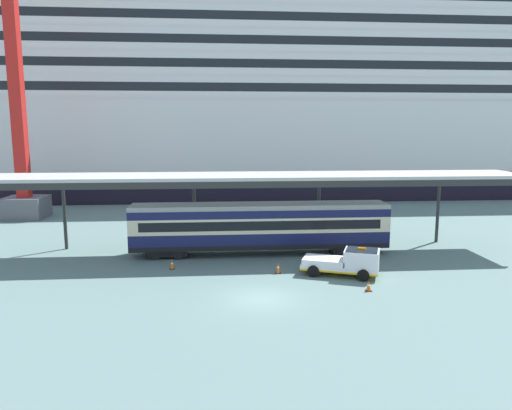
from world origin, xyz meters
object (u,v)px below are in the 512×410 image
traffic_cone_far (369,286)px  train_carriage (260,226)px  traffic_cone_mid (278,268)px  cruise_ship (292,107)px  dockside_crane (18,40)px  service_truck (348,261)px  traffic_cone_near (172,264)px

traffic_cone_far → train_carriage: bearing=122.4°
traffic_cone_mid → traffic_cone_far: size_ratio=1.18×
cruise_ship → traffic_cone_far: size_ratio=217.80×
traffic_cone_mid → cruise_ship: bearing=80.2°
traffic_cone_far → dockside_crane: dockside_crane is taller
service_truck → traffic_cone_near: bearing=168.3°
service_truck → dockside_crane: bearing=141.3°
train_carriage → service_truck: bearing=-48.2°
cruise_ship → dockside_crane: 39.43m
traffic_cone_mid → dockside_crane: dockside_crane is taller
traffic_cone_far → traffic_cone_mid: bearing=141.5°
cruise_ship → traffic_cone_near: size_ratio=201.69×
cruise_ship → train_carriage: bearing=-102.3°
traffic_cone_near → traffic_cone_far: size_ratio=1.08×
traffic_cone_mid → traffic_cone_far: traffic_cone_mid is taller
cruise_ship → traffic_cone_far: bearing=-92.9°
cruise_ship → traffic_cone_far: 49.86m
cruise_ship → train_carriage: 41.11m
traffic_cone_far → traffic_cone_near: bearing=155.5°
dockside_crane → traffic_cone_near: bearing=-50.3°
traffic_cone_near → dockside_crane: (-18.04, 21.70, 19.16)m
traffic_cone_far → dockside_crane: (-30.66, 27.46, 19.18)m
cruise_ship → service_truck: size_ratio=25.51×
traffic_cone_near → traffic_cone_mid: size_ratio=0.92×
traffic_cone_near → dockside_crane: bearing=129.7°
service_truck → dockside_crane: dockside_crane is taller
cruise_ship → traffic_cone_near: cruise_ship is taller
traffic_cone_mid → traffic_cone_far: 6.58m
cruise_ship → traffic_cone_mid: size_ratio=185.27×
service_truck → dockside_crane: size_ratio=0.09×
train_carriage → traffic_cone_far: (5.95, -9.37, -1.98)m
dockside_crane → cruise_ship: bearing=31.8°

